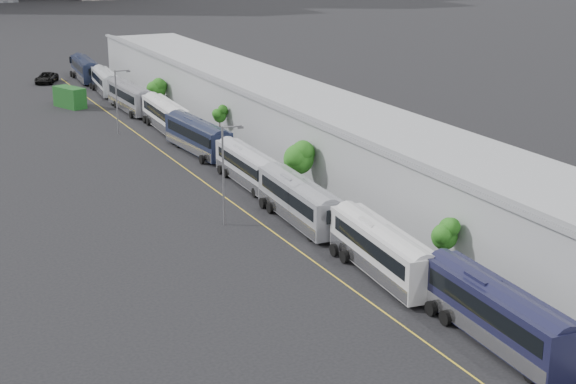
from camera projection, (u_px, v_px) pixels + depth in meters
sidewalk at (336, 192)px, 87.26m from camera, size 10.00×170.00×0.12m
lane_line at (238, 206)px, 82.95m from camera, size 0.12×160.00×0.02m
depot at (371, 154)px, 87.90m from camera, size 12.45×160.40×7.20m
bus_1 at (497, 318)px, 55.36m from camera, size 3.48×13.80×4.00m
bus_2 at (382, 255)px, 66.17m from camera, size 3.80×13.60×3.92m
bus_3 at (299, 204)px, 78.14m from camera, size 3.36×13.44×3.90m
bus_4 at (248, 169)px, 89.72m from camera, size 2.84×12.56×3.65m
bus_5 at (198, 139)px, 101.94m from camera, size 3.61×13.47×3.89m
bus_6 at (165, 117)px, 113.64m from camera, size 3.11×13.22×3.84m
bus_7 at (130, 100)px, 125.06m from camera, size 3.10×13.43×3.90m
bus_8 at (105, 83)px, 138.65m from camera, size 3.62×12.54×3.61m
bus_9 at (85, 71)px, 149.77m from camera, size 3.50×13.43×3.88m
tree_1 at (445, 233)px, 65.36m from camera, size 1.98×1.98×4.49m
tree_2 at (299, 155)px, 85.32m from camera, size 2.98×2.98×5.58m
tree_3 at (220, 114)px, 105.48m from camera, size 1.60×1.60×4.52m
tree_4 at (156, 88)px, 125.53m from camera, size 2.72×2.72×4.58m
street_lamp_near at (225, 169)px, 76.48m from camera, size 2.04×0.22×8.87m
street_lamp_far at (118, 97)px, 110.43m from camera, size 2.04×0.22×8.11m
shipping_container at (70, 97)px, 127.67m from camera, size 4.03×5.77×2.96m
suv at (46, 78)px, 147.74m from camera, size 5.22×6.88×1.74m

